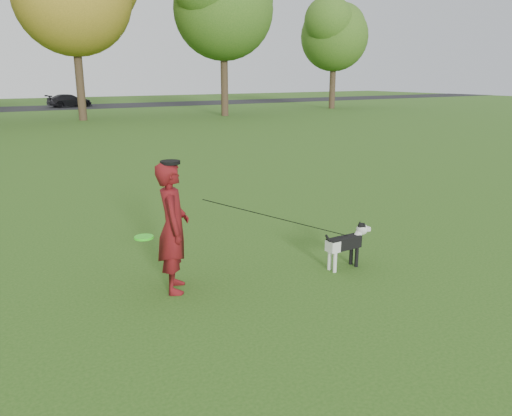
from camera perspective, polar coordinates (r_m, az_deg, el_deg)
ground at (r=6.69m, az=-0.67°, el=-8.79°), size 120.00×120.00×0.00m
man at (r=6.36m, az=-9.46°, el=-2.21°), size 0.60×0.72×1.68m
dog at (r=7.26m, az=10.41°, el=-3.76°), size 0.85×0.17×0.65m
car_right at (r=46.23m, az=-20.54°, el=11.43°), size 3.84×2.00×1.07m
man_held_items at (r=6.76m, az=3.05°, el=-1.31°), size 3.06×0.70×1.26m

